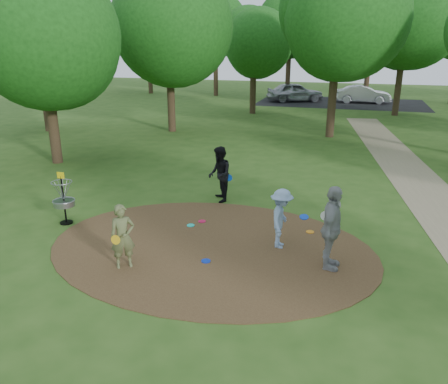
# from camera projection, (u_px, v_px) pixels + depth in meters

# --- Properties ---
(ground) EXTENTS (100.00, 100.00, 0.00)m
(ground) POSITION_uv_depth(u_px,v_px,m) (211.00, 247.00, 11.17)
(ground) COLOR #2D5119
(ground) RESTS_ON ground
(dirt_clearing) EXTENTS (8.40, 8.40, 0.02)m
(dirt_clearing) POSITION_uv_depth(u_px,v_px,m) (211.00, 247.00, 11.16)
(dirt_clearing) COLOR #47301C
(dirt_clearing) RESTS_ON ground
(parking_lot) EXTENTS (14.00, 8.00, 0.01)m
(parking_lot) POSITION_uv_depth(u_px,v_px,m) (341.00, 103.00, 37.81)
(parking_lot) COLOR black
(parking_lot) RESTS_ON ground
(player_observer_with_disc) EXTENTS (0.67, 0.63, 1.54)m
(player_observer_with_disc) POSITION_uv_depth(u_px,v_px,m) (123.00, 237.00, 9.94)
(player_observer_with_disc) COLOR #5F673B
(player_observer_with_disc) RESTS_ON ground
(player_throwing_with_disc) EXTENTS (0.98, 1.01, 1.55)m
(player_throwing_with_disc) POSITION_uv_depth(u_px,v_px,m) (281.00, 219.00, 10.94)
(player_throwing_with_disc) COLOR #88A5CB
(player_throwing_with_disc) RESTS_ON ground
(player_walking_with_disc) EXTENTS (1.00, 1.09, 1.82)m
(player_walking_with_disc) POSITION_uv_depth(u_px,v_px,m) (220.00, 174.00, 14.13)
(player_walking_with_disc) COLOR black
(player_walking_with_disc) RESTS_ON ground
(player_waiting_with_disc) EXTENTS (0.58, 1.20, 1.99)m
(player_waiting_with_disc) POSITION_uv_depth(u_px,v_px,m) (331.00, 228.00, 9.82)
(player_waiting_with_disc) COLOR #939496
(player_waiting_with_disc) RESTS_ON ground
(disc_ground_cyan) EXTENTS (0.22, 0.22, 0.02)m
(disc_ground_cyan) POSITION_uv_depth(u_px,v_px,m) (191.00, 225.00, 12.43)
(disc_ground_cyan) COLOR #1AD6C2
(disc_ground_cyan) RESTS_ON dirt_clearing
(disc_ground_blue) EXTENTS (0.22, 0.22, 0.02)m
(disc_ground_blue) POSITION_uv_depth(u_px,v_px,m) (206.00, 261.00, 10.40)
(disc_ground_blue) COLOR #0B2AC0
(disc_ground_blue) RESTS_ON dirt_clearing
(disc_ground_red) EXTENTS (0.22, 0.22, 0.02)m
(disc_ground_red) POSITION_uv_depth(u_px,v_px,m) (202.00, 221.00, 12.71)
(disc_ground_red) COLOR #DC164E
(disc_ground_red) RESTS_ON dirt_clearing
(car_left) EXTENTS (5.21, 3.69, 1.65)m
(car_left) POSITION_uv_depth(u_px,v_px,m) (295.00, 92.00, 38.22)
(car_left) COLOR #9B9DA3
(car_left) RESTS_ON ground
(car_right) EXTENTS (4.57, 1.85, 1.48)m
(car_right) POSITION_uv_depth(u_px,v_px,m) (363.00, 94.00, 37.34)
(car_right) COLOR #ABADB3
(car_right) RESTS_ON ground
(disc_ground_orange) EXTENTS (0.22, 0.22, 0.02)m
(disc_ground_orange) POSITION_uv_depth(u_px,v_px,m) (310.00, 232.00, 12.00)
(disc_ground_orange) COLOR orange
(disc_ground_orange) RESTS_ON dirt_clearing
(disc_golf_basket) EXTENTS (0.63, 0.63, 1.54)m
(disc_golf_basket) POSITION_uv_depth(u_px,v_px,m) (63.00, 195.00, 12.37)
(disc_golf_basket) COLOR black
(disc_golf_basket) RESTS_ON ground
(tree_ring) EXTENTS (37.11, 45.49, 9.34)m
(tree_ring) POSITION_uv_depth(u_px,v_px,m) (314.00, 34.00, 18.56)
(tree_ring) COLOR #332316
(tree_ring) RESTS_ON ground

